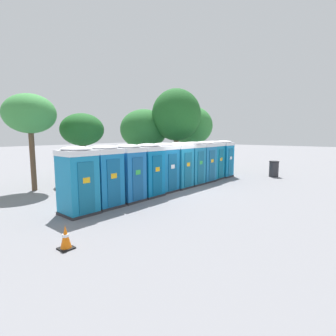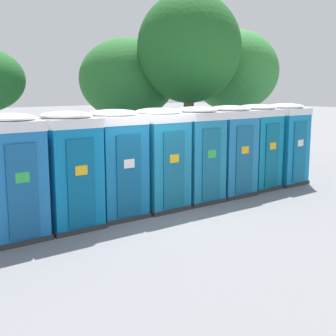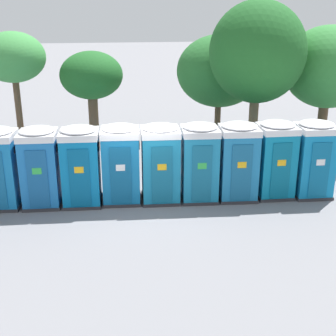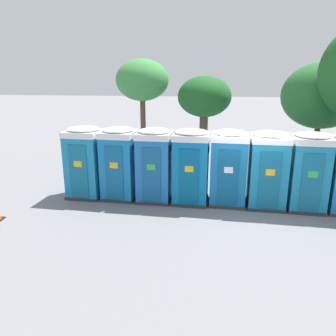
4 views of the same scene
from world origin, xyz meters
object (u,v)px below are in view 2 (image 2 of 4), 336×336
Objects in this scene: portapotty_2 at (11,177)px; street_tree_2 at (234,72)px; portapotty_8 at (257,146)px; portapotty_5 at (159,158)px; portapotty_3 at (68,170)px; portapotty_4 at (115,163)px; portapotty_6 at (197,154)px; street_tree_3 at (189,49)px; portapotty_9 at (284,143)px; portapotty_7 at (230,150)px; street_tree_0 at (128,79)px.

street_tree_2 is at bearing 18.93° from portapotty_2.
portapotty_2 is at bearing 178.77° from portapotty_8.
street_tree_2 is (7.10, 3.83, 2.37)m from portapotty_5.
portapotty_3 and portapotty_4 have the same top height.
portapotty_3 is 3.77m from portapotty_6.
street_tree_3 is (0.18, 3.17, 3.06)m from portapotty_8.
portapotty_2 is 3.77m from portapotty_5.
portapotty_8 is at bearing -1.85° from portapotty_4.
street_tree_3 reaches higher than street_tree_2.
portapotty_9 is at bearing -1.92° from portapotty_5.
portapotty_4 is 1.00× the size of portapotty_9.
portapotty_7 is 6.06m from street_tree_0.
street_tree_3 is at bearing -71.22° from street_tree_0.
portapotty_4 is at bearing -0.01° from portapotty_2.
portapotty_2 is at bearing -158.67° from street_tree_3.
portapotty_6 is at bearing -2.36° from portapotty_5.
street_tree_2 reaches higher than portapotty_8.
street_tree_2 reaches higher than portapotty_7.
portapotty_4 is (1.26, 0.05, -0.00)m from portapotty_3.
portapotty_6 is 1.26m from portapotty_7.
street_tree_0 reaches higher than portapotty_8.
portapotty_6 is 7.41m from street_tree_2.
portapotty_2 is 7.53m from portapotty_8.
portapotty_8 is 0.48× the size of street_tree_2.
portapotty_7 is at bearing -114.10° from street_tree_3.
street_tree_2 is (5.85, 3.88, 2.37)m from portapotty_6.
portapotty_4 and portapotty_7 have the same top height.
portapotty_5 is 2.51m from portapotty_7.
portapotty_4 is 0.48× the size of street_tree_2.
portapotty_7 is (5.02, -0.16, -0.00)m from portapotty_3.
portapotty_8 is at bearing -1.07° from portapotty_3.
portapotty_6 is 6.27m from street_tree_0.
street_tree_2 is at bearing 21.43° from portapotty_3.
street_tree_2 reaches higher than portapotty_2.
street_tree_2 reaches higher than portapotty_4.
portapotty_3 is (1.25, -0.05, -0.00)m from portapotty_2.
portapotty_8 and portapotty_9 have the same top height.
portapotty_5 is 1.00× the size of portapotty_7.
portapotty_8 is 1.26m from portapotty_9.
portapotty_2 is 1.00× the size of portapotty_9.
portapotty_9 is at bearing -1.78° from portapotty_6.
portapotty_8 is 1.00× the size of portapotty_9.
street_tree_0 reaches higher than portapotty_4.
portapotty_2 is 5.02m from portapotty_6.
street_tree_0 is at bearing 51.42° from portapotty_4.
street_tree_2 is (8.36, 3.73, 2.37)m from portapotty_4.
street_tree_3 is at bearing 38.26° from portapotty_5.
portapotty_9 is at bearing -1.70° from portapotty_3.
street_tree_3 reaches higher than portapotty_8.
portapotty_9 is at bearing -71.91° from street_tree_3.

